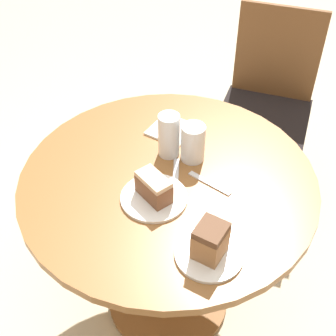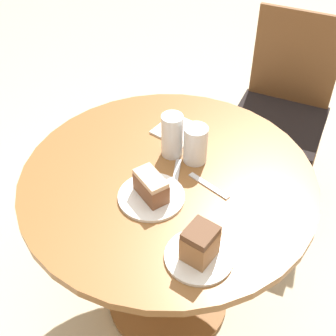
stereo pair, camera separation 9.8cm
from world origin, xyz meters
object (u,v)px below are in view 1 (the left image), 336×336
chair (266,105)px  plate_near (153,197)px  cake_slice_near (153,187)px  glass_lemonade (169,138)px  plate_far (209,254)px  glass_water (193,145)px  cake_slice_far (210,241)px

chair → plate_near: bearing=-102.6°
plate_near → cake_slice_near: size_ratio=1.59×
glass_lemonade → plate_near: bearing=-79.0°
plate_far → glass_water: bearing=118.3°
plate_far → glass_lemonade: 0.45m
plate_near → cake_slice_near: bearing=180.0°
cake_slice_far → glass_lemonade: 0.44m
cake_slice_near → cake_slice_far: bearing=-29.6°
chair → glass_water: (-0.09, -0.75, 0.29)m
plate_far → cake_slice_far: bearing=-90.0°
chair → cake_slice_near: chair is taller
plate_near → glass_lemonade: (-0.04, 0.22, 0.06)m
chair → glass_water: 0.81m
chair → cake_slice_near: size_ratio=7.04×
cake_slice_far → glass_lemonade: glass_lemonade is taller
plate_far → glass_water: glass_water is taller
chair → plate_near: size_ratio=4.43×
plate_near → glass_lemonade: bearing=101.0°
cake_slice_near → glass_lemonade: bearing=101.0°
plate_far → cake_slice_far: cake_slice_far is taller
plate_far → glass_water: size_ratio=1.43×
glass_lemonade → glass_water: (0.08, 0.01, -0.01)m
cake_slice_near → cake_slice_far: 0.27m
glass_lemonade → cake_slice_near: bearing=-79.0°
plate_near → plate_far: (0.23, -0.13, -0.00)m
chair → cake_slice_near: 1.02m
glass_lemonade → cake_slice_far: bearing=-51.7°
plate_near → glass_water: size_ratio=1.56×
plate_near → glass_lemonade: size_ratio=1.32×
plate_near → cake_slice_near: cake_slice_near is taller
cake_slice_far → glass_lemonade: bearing=128.3°
glass_lemonade → glass_water: 0.08m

